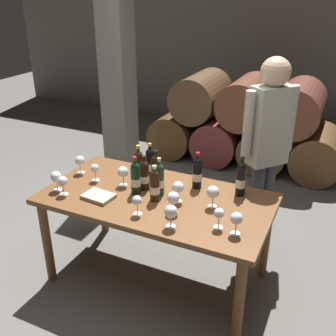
% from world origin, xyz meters
% --- Properties ---
extents(ground_plane, '(14.00, 14.00, 0.00)m').
position_xyz_m(ground_plane, '(0.00, 0.00, 0.00)').
color(ground_plane, '#66635E').
extents(cellar_back_wall, '(10.00, 0.24, 2.80)m').
position_xyz_m(cellar_back_wall, '(0.00, 4.20, 1.40)').
color(cellar_back_wall, slate).
rests_on(cellar_back_wall, ground_plane).
extents(barrel_stack, '(2.49, 0.90, 1.15)m').
position_xyz_m(barrel_stack, '(-0.00, 2.60, 0.53)').
color(barrel_stack, '#4F3218').
rests_on(barrel_stack, ground_plane).
extents(stone_pillar, '(0.32, 0.32, 2.60)m').
position_xyz_m(stone_pillar, '(-1.30, 1.60, 1.30)').
color(stone_pillar, slate).
rests_on(stone_pillar, ground_plane).
extents(dining_table, '(1.70, 0.90, 0.76)m').
position_xyz_m(dining_table, '(0.00, 0.00, 0.67)').
color(dining_table, brown).
rests_on(dining_table, ground_plane).
extents(wine_bottle_0, '(0.07, 0.07, 0.32)m').
position_xyz_m(wine_bottle_0, '(0.55, 0.29, 0.90)').
color(wine_bottle_0, black).
rests_on(wine_bottle_0, dining_table).
extents(wine_bottle_1, '(0.07, 0.07, 0.30)m').
position_xyz_m(wine_bottle_1, '(-0.25, 0.18, 0.89)').
color(wine_bottle_1, black).
rests_on(wine_bottle_1, dining_table).
extents(wine_bottle_2, '(0.07, 0.07, 0.28)m').
position_xyz_m(wine_bottle_2, '(-0.10, 0.19, 0.88)').
color(wine_bottle_2, black).
rests_on(wine_bottle_2, dining_table).
extents(wine_bottle_3, '(0.07, 0.07, 0.29)m').
position_xyz_m(wine_bottle_3, '(-0.20, 0.28, 0.89)').
color(wine_bottle_3, black).
rests_on(wine_bottle_3, dining_table).
extents(wine_bottle_4, '(0.07, 0.07, 0.29)m').
position_xyz_m(wine_bottle_4, '(0.00, 0.05, 0.89)').
color(wine_bottle_4, '#19381E').
rests_on(wine_bottle_4, dining_table).
extents(wine_bottle_5, '(0.07, 0.07, 0.30)m').
position_xyz_m(wine_bottle_5, '(0.22, 0.26, 0.89)').
color(wine_bottle_5, black).
rests_on(wine_bottle_5, dining_table).
extents(wine_bottle_6, '(0.07, 0.07, 0.27)m').
position_xyz_m(wine_bottle_6, '(-0.14, 0.07, 0.88)').
color(wine_bottle_6, black).
rests_on(wine_bottle_6, dining_table).
extents(wine_bottle_7, '(0.07, 0.07, 0.30)m').
position_xyz_m(wine_bottle_7, '(-0.17, -0.02, 0.89)').
color(wine_bottle_7, black).
rests_on(wine_bottle_7, dining_table).
extents(wine_bottle_8, '(0.07, 0.07, 0.28)m').
position_xyz_m(wine_bottle_8, '(0.01, -0.05, 0.88)').
color(wine_bottle_8, black).
rests_on(wine_bottle_8, dining_table).
extents(wine_glass_0, '(0.07, 0.07, 0.14)m').
position_xyz_m(wine_glass_0, '(0.55, -0.20, 0.86)').
color(wine_glass_0, white).
rests_on(wine_glass_0, dining_table).
extents(wine_glass_1, '(0.09, 0.09, 0.16)m').
position_xyz_m(wine_glass_1, '(-0.32, 0.05, 0.87)').
color(wine_glass_1, white).
rests_on(wine_glass_1, dining_table).
extents(wine_glass_2, '(0.07, 0.07, 0.14)m').
position_xyz_m(wine_glass_2, '(-0.56, 0.03, 0.86)').
color(wine_glass_2, white).
rests_on(wine_glass_2, dining_table).
extents(wine_glass_3, '(0.07, 0.07, 0.14)m').
position_xyz_m(wine_glass_3, '(-0.01, -0.28, 0.86)').
color(wine_glass_3, white).
rests_on(wine_glass_3, dining_table).
extents(wine_glass_4, '(0.08, 0.08, 0.15)m').
position_xyz_m(wine_glass_4, '(-0.76, 0.09, 0.87)').
color(wine_glass_4, white).
rests_on(wine_glass_4, dining_table).
extents(wine_glass_5, '(0.08, 0.08, 0.15)m').
position_xyz_m(wine_glass_5, '(0.67, -0.22, 0.87)').
color(wine_glass_5, white).
rests_on(wine_glass_5, dining_table).
extents(wine_glass_6, '(0.09, 0.09, 0.16)m').
position_xyz_m(wine_glass_6, '(0.43, 0.03, 0.87)').
color(wine_glass_6, white).
rests_on(wine_glass_6, dining_table).
extents(wine_glass_7, '(0.08, 0.08, 0.16)m').
position_xyz_m(wine_glass_7, '(-0.73, -0.23, 0.87)').
color(wine_glass_7, white).
rests_on(wine_glass_7, dining_table).
extents(wine_glass_8, '(0.08, 0.08, 0.15)m').
position_xyz_m(wine_glass_8, '(-0.64, -0.27, 0.87)').
color(wine_glass_8, white).
rests_on(wine_glass_8, dining_table).
extents(wine_glass_9, '(0.09, 0.09, 0.16)m').
position_xyz_m(wine_glass_9, '(0.21, -0.16, 0.87)').
color(wine_glass_9, white).
rests_on(wine_glass_9, dining_table).
extents(wine_glass_10, '(0.09, 0.09, 0.16)m').
position_xyz_m(wine_glass_10, '(0.27, -0.32, 0.87)').
color(wine_glass_10, white).
rests_on(wine_glass_10, dining_table).
extents(wine_glass_11, '(0.09, 0.09, 0.16)m').
position_xyz_m(wine_glass_11, '(0.17, -0.00, 0.87)').
color(wine_glass_11, white).
rests_on(wine_glass_11, dining_table).
extents(tasting_notebook, '(0.23, 0.18, 0.03)m').
position_xyz_m(tasting_notebook, '(-0.38, -0.20, 0.77)').
color(tasting_notebook, '#B2A893').
rests_on(tasting_notebook, dining_table).
extents(sommelier_presenting, '(0.35, 0.40, 1.72)m').
position_xyz_m(sommelier_presenting, '(0.64, 0.75, 1.04)').
color(sommelier_presenting, '#383842').
rests_on(sommelier_presenting, ground_plane).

